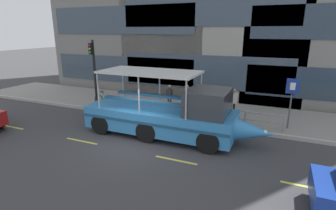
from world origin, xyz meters
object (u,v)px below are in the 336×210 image
Objects in this scene: leaned_bicycle at (105,100)px; pedestrian_mid_left at (187,96)px; parking_sign at (292,95)px; pedestrian_mid_right at (169,95)px; duck_tour_boat at (170,115)px; pedestrian_near_bow at (233,100)px; traffic_light_pole at (94,67)px.

leaned_bicycle is 5.57m from pedestrian_mid_left.
parking_sign is 1.56× the size of pedestrian_mid_right.
duck_tour_boat is (5.83, -2.65, 0.50)m from leaned_bicycle.
parking_sign reaches higher than pedestrian_mid_left.
pedestrian_near_bow is 3.85m from pedestrian_mid_right.
leaned_bicycle is 1.02× the size of pedestrian_near_bow.
leaned_bicycle is (-11.17, -0.20, -1.39)m from parking_sign.
duck_tour_boat is at bearing -21.81° from traffic_light_pole.
traffic_light_pole is 7.26m from duck_tour_boat.
pedestrian_near_bow is 0.98× the size of pedestrian_mid_left.
duck_tour_boat is 5.29× the size of pedestrian_mid_left.
pedestrian_mid_left is at bearing 95.92° from duck_tour_boat.
pedestrian_mid_right is (4.40, 0.59, 0.63)m from leaned_bicycle.
traffic_light_pole is 1.65× the size of parking_sign.
leaned_bicycle is 4.48m from pedestrian_mid_right.
traffic_light_pole is 11.92m from parking_sign.
leaned_bicycle is 0.19× the size of duck_tour_boat.
pedestrian_mid_right is (5.12, 0.62, -1.58)m from traffic_light_pole.
pedestrian_near_bow is 1.02× the size of pedestrian_mid_right.
parking_sign is at bearing -3.26° from pedestrian_mid_right.
parking_sign is at bearing 1.12° from traffic_light_pole.
pedestrian_mid_left reaches higher than leaned_bicycle.
parking_sign reaches higher than pedestrian_near_bow.
pedestrian_near_bow is (8.96, 0.90, -1.56)m from traffic_light_pole.
pedestrian_mid_left is (-5.69, 0.52, -0.72)m from parking_sign.
leaned_bicycle is at bearing -172.49° from pedestrian_mid_left.
pedestrian_mid_left is (5.48, 0.72, 0.67)m from leaned_bicycle.
traffic_light_pole is 5.39m from pedestrian_mid_right.
pedestrian_near_bow is 2.76m from pedestrian_mid_left.
parking_sign reaches higher than pedestrian_mid_right.
pedestrian_mid_left is at bearing 7.51° from leaned_bicycle.
pedestrian_near_bow is (-2.93, 0.66, -0.74)m from parking_sign.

